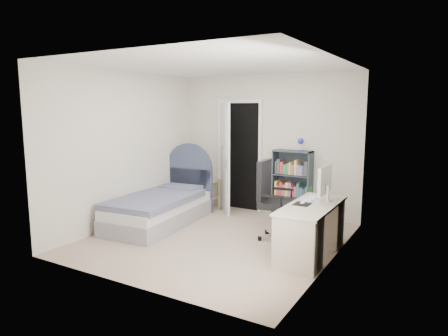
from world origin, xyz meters
The scene contains 8 objects.
room_shell centered at (0.00, 0.00, 1.25)m, with size 3.50×3.70×2.60m.
door centered at (-0.64, 1.57, 1.03)m, with size 0.92×0.66×2.06m.
bed centered at (-1.21, 0.25, 0.29)m, with size 1.15×2.14×1.27m.
nightstand centered at (-1.17, 1.52, 0.41)m, with size 0.43×0.43×0.63m.
floor_lamp centered at (-0.74, 1.48, 0.51)m, with size 0.18×0.18×1.24m.
bookcase centered at (0.56, 1.66, 0.55)m, with size 0.66×0.28×1.41m.
desk centered at (1.42, 0.06, 0.38)m, with size 0.56×1.41×1.16m.
office_chair centered at (0.71, 0.44, 0.64)m, with size 0.61×0.63×1.16m.
Camera 1 is at (2.95, -4.83, 1.92)m, focal length 32.00 mm.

